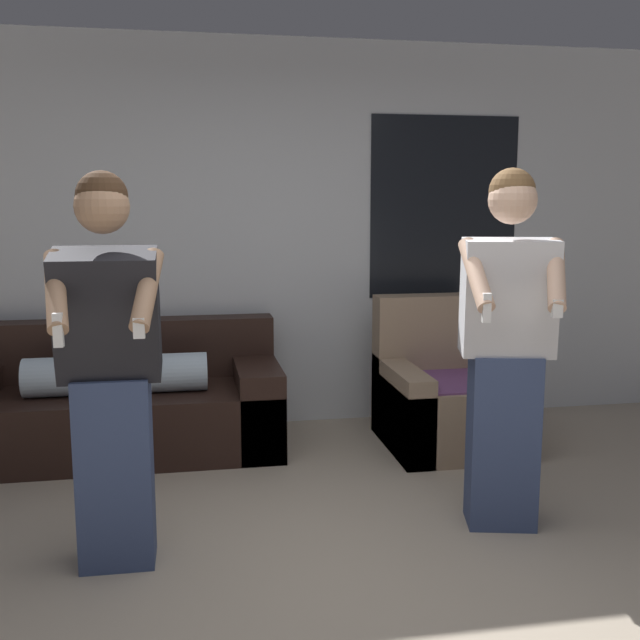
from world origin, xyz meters
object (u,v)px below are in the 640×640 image
object	(u,v)px
couch	(120,406)
person_right	(506,349)
armchair	(447,398)
person_left	(110,372)

from	to	relation	value
couch	person_right	size ratio (longest dim) A/B	1.16
couch	armchair	world-z (taller)	armchair
armchair	person_left	distance (m)	2.48
person_left	person_right	world-z (taller)	person_right
couch	person_right	bearing A→B (deg)	-37.37
armchair	person_left	world-z (taller)	person_left
person_right	person_left	bearing A→B (deg)	-177.15
armchair	person_right	distance (m)	1.38
person_left	person_right	xyz separation A→B (m)	(1.84, 0.09, 0.02)
armchair	person_right	xyz separation A→B (m)	(-0.17, -1.24, 0.58)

